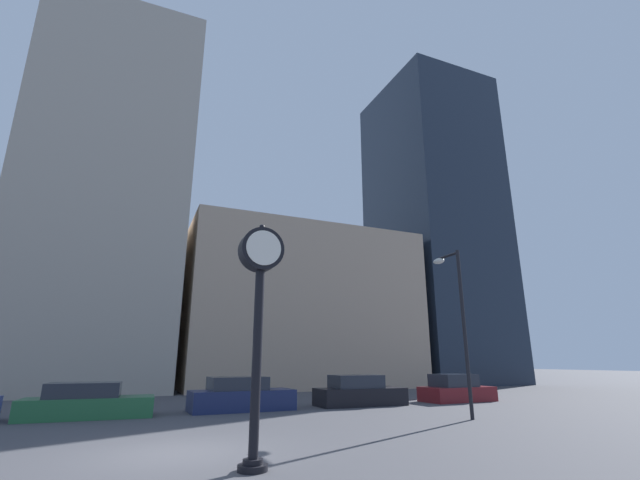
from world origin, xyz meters
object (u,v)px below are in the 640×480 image
Objects in this scene: car_green at (87,403)px; car_maroon at (456,390)px; street_clock at (259,294)px; car_navy at (241,396)px; car_black at (359,393)px; street_lamp_right at (456,304)px.

car_green is 1.16× the size of car_maroon.
street_clock is 11.10m from car_navy.
street_clock is 11.35m from car_green.
car_maroon reaches higher than car_green.
car_green is at bearing 177.84° from car_maroon.
car_navy is 1.03× the size of car_black.
street_lamp_right reaches higher than street_clock.
car_green is (-3.73, 10.31, -2.94)m from street_clock.
car_navy is 0.70× the size of street_lamp_right.
car_black reaches higher than car_green.
car_navy is at bearing -179.82° from car_black.
car_black is (11.72, 0.13, 0.06)m from car_green.
car_green is at bearing 179.57° from car_navy.
car_black is 7.00m from street_lamp_right.
car_black is (7.98, 10.44, -2.89)m from street_clock.
car_navy is 9.96m from street_lamp_right.
street_clock is at bearing -153.65° from street_lamp_right.
street_clock is 0.79× the size of street_lamp_right.
street_lamp_right is (7.17, -5.86, 3.66)m from car_navy.
car_maroon is at bearing -3.06° from car_navy.
car_black is at bearing 103.28° from street_lamp_right.
car_maroon is at bearing -0.39° from car_black.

